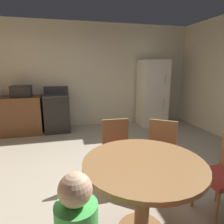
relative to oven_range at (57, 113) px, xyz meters
name	(u,v)px	position (x,y,z in m)	size (l,w,h in m)	color
ground_plane	(109,185)	(0.72, -2.61, -0.47)	(14.00, 14.00, 0.00)	#A89E89
wall_back	(83,76)	(0.72, 0.40, 0.88)	(6.20, 0.12, 2.70)	beige
kitchen_counter	(4,116)	(-1.21, 0.00, -0.02)	(1.73, 0.60, 0.90)	brown
oven_range	(57,113)	(0.00, 0.00, 0.00)	(0.60, 0.60, 1.10)	black
refrigerator	(152,93)	(2.52, -0.05, 0.41)	(0.68, 0.68, 1.76)	silver
microwave	(21,91)	(-0.78, 0.00, 0.56)	(0.44, 0.32, 0.26)	black
dining_table	(143,178)	(0.84, -3.46, 0.13)	(1.10, 1.10, 0.76)	olive
chair_northeast	(161,148)	(1.42, -2.70, 0.03)	(0.56, 0.56, 0.87)	olive
chair_north	(117,147)	(0.86, -2.50, 0.03)	(0.41, 0.41, 0.87)	olive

